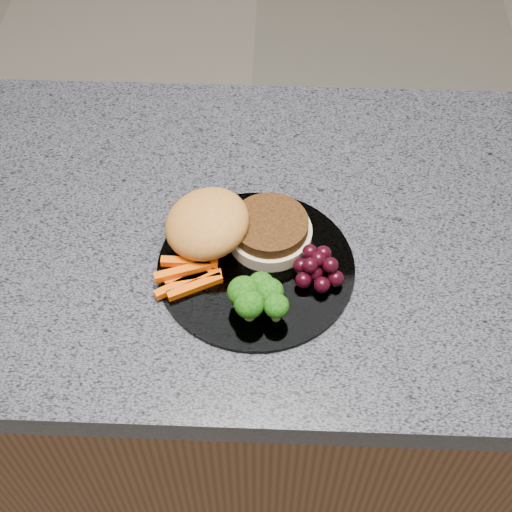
{
  "coord_description": "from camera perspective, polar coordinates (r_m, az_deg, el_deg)",
  "views": [
    {
      "loc": [
        0.09,
        -0.64,
        1.65
      ],
      "look_at": [
        0.07,
        -0.07,
        0.93
      ],
      "focal_mm": 50.0,
      "sensor_mm": 36.0,
      "label": 1
    }
  ],
  "objects": [
    {
      "name": "carrot_sticks",
      "position": [
        0.92,
        -5.45,
        -1.54
      ],
      "size": [
        0.09,
        0.07,
        0.02
      ],
      "rotation": [
        0.0,
        0.0,
        0.08
      ],
      "color": "#EB5503",
      "rests_on": "plate"
    },
    {
      "name": "island_cabinet",
      "position": [
        1.38,
        -2.94,
        -10.11
      ],
      "size": [
        1.2,
        0.6,
        0.86
      ],
      "primitive_type": "cube",
      "color": "brown",
      "rests_on": "ground"
    },
    {
      "name": "burger",
      "position": [
        0.94,
        -2.13,
        2.23
      ],
      "size": [
        0.22,
        0.14,
        0.06
      ],
      "rotation": [
        0.0,
        0.0,
        0.21
      ],
      "color": "beige",
      "rests_on": "plate"
    },
    {
      "name": "broccoli",
      "position": [
        0.87,
        0.09,
        -3.19
      ],
      "size": [
        0.08,
        0.07,
        0.05
      ],
      "rotation": [
        0.0,
        0.0,
        -0.12
      ],
      "color": "olive",
      "rests_on": "plate"
    },
    {
      "name": "countertop",
      "position": [
        1.01,
        -3.98,
        1.88
      ],
      "size": [
        1.2,
        0.6,
        0.04
      ],
      "primitive_type": "cube",
      "color": "#53525D",
      "rests_on": "island_cabinet"
    },
    {
      "name": "plate",
      "position": [
        0.94,
        0.0,
        -0.86
      ],
      "size": [
        0.26,
        0.26,
        0.01
      ],
      "primitive_type": "cylinder",
      "color": "white",
      "rests_on": "countertop"
    },
    {
      "name": "grape_bunch",
      "position": [
        0.92,
        4.99,
        -0.88
      ],
      "size": [
        0.07,
        0.07,
        0.04
      ],
      "rotation": [
        0.0,
        0.0,
        0.32
      ],
      "color": "black",
      "rests_on": "plate"
    }
  ]
}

